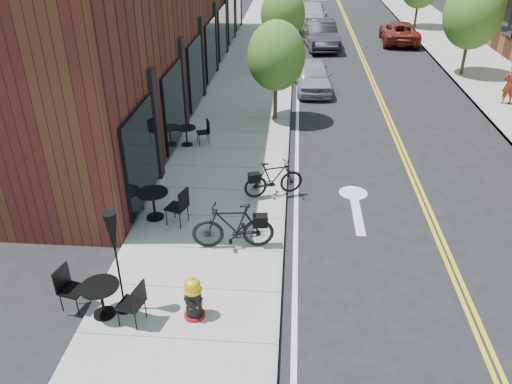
{
  "coord_description": "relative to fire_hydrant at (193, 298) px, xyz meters",
  "views": [
    {
      "loc": [
        0.1,
        -9.9,
        7.34
      ],
      "look_at": [
        -0.77,
        1.35,
        1.0
      ],
      "focal_mm": 35.0,
      "sensor_mm": 36.0,
      "label": 1
    }
  ],
  "objects": [
    {
      "name": "pedestrian",
      "position": [
        11.0,
        13.9,
        0.37
      ],
      "size": [
        0.63,
        0.42,
        1.68
      ],
      "primitive_type": "imported",
      "rotation": [
        0.0,
        0.0,
        3.18
      ],
      "color": "maroon",
      "rests_on": "sidewalk_far"
    },
    {
      "name": "parked_car_a",
      "position": [
        2.72,
        15.51,
        0.09
      ],
      "size": [
        1.82,
        4.06,
        1.35
      ],
      "primitive_type": "imported",
      "rotation": [
        0.0,
        0.0,
        0.06
      ],
      "color": "#94969B",
      "rests_on": "ground"
    },
    {
      "name": "bistro_set_c",
      "position": [
        -1.85,
        8.48,
        -0.04
      ],
      "size": [
        1.62,
        0.96,
        0.86
      ],
      "rotation": [
        0.0,
        0.0,
        0.38
      ],
      "color": "black",
      "rests_on": "sidewalk_near"
    },
    {
      "name": "ground",
      "position": [
        1.75,
        2.36,
        -0.59
      ],
      "size": [
        120.0,
        120.0,
        0.0
      ],
      "primitive_type": "plane",
      "color": "black",
      "rests_on": "ground"
    },
    {
      "name": "tree_far_b",
      "position": [
        10.35,
        18.36,
        2.47
      ],
      "size": [
        2.8,
        2.8,
        4.62
      ],
      "color": "#382B1E",
      "rests_on": "sidewalk_far"
    },
    {
      "name": "building_near",
      "position": [
        -4.75,
        16.36,
        2.91
      ],
      "size": [
        5.0,
        28.0,
        7.0
      ],
      "primitive_type": "cube",
      "color": "#471A16",
      "rests_on": "ground"
    },
    {
      "name": "bicycle_right",
      "position": [
        1.37,
        5.14,
        0.07
      ],
      "size": [
        1.83,
        1.12,
        1.07
      ],
      "primitive_type": "imported",
      "rotation": [
        0.0,
        0.0,
        1.95
      ],
      "color": "black",
      "rests_on": "sidewalk_near"
    },
    {
      "name": "parked_car_b",
      "position": [
        3.35,
        24.04,
        0.23
      ],
      "size": [
        2.36,
        5.15,
        1.64
      ],
      "primitive_type": "imported",
      "rotation": [
        0.0,
        0.0,
        0.13
      ],
      "color": "black",
      "rests_on": "ground"
    },
    {
      "name": "tree_near_a",
      "position": [
        1.15,
        11.36,
        2.02
      ],
      "size": [
        2.2,
        2.2,
        3.81
      ],
      "color": "#382B1E",
      "rests_on": "sidewalk_near"
    },
    {
      "name": "parked_car_c",
      "position": [
        2.88,
        30.16,
        0.24
      ],
      "size": [
        2.78,
        5.85,
        1.65
      ],
      "primitive_type": "imported",
      "rotation": [
        0.0,
        0.0,
        -0.08
      ],
      "color": "#AEADB2",
      "rests_on": "ground"
    },
    {
      "name": "bistro_set_b",
      "position": [
        -1.76,
        3.65,
        0.05
      ],
      "size": [
        1.95,
        1.05,
        1.03
      ],
      "rotation": [
        0.0,
        0.0,
        -0.32
      ],
      "color": "black",
      "rests_on": "sidewalk_near"
    },
    {
      "name": "fire_hydrant",
      "position": [
        0.0,
        0.0,
        0.0
      ],
      "size": [
        0.49,
        0.49,
        0.99
      ],
      "rotation": [
        0.0,
        0.0,
        -0.16
      ],
      "color": "maroon",
      "rests_on": "sidewalk_near"
    },
    {
      "name": "bistro_set_a",
      "position": [
        -1.85,
        -0.1,
        0.02
      ],
      "size": [
        1.85,
        0.94,
        0.97
      ],
      "rotation": [
        0.0,
        0.0,
        -0.24
      ],
      "color": "black",
      "rests_on": "sidewalk_near"
    },
    {
      "name": "bicycle_left",
      "position": [
        0.51,
        2.47,
        0.13
      ],
      "size": [
        2.05,
        0.8,
        1.2
      ],
      "primitive_type": "imported",
      "rotation": [
        0.0,
        0.0,
        -1.45
      ],
      "color": "black",
      "rests_on": "sidewalk_near"
    },
    {
      "name": "patio_umbrella",
      "position": [
        -1.49,
        0.1,
        1.21
      ],
      "size": [
        0.38,
        0.38,
        2.34
      ],
      "color": "black",
      "rests_on": "sidewalk_near"
    },
    {
      "name": "tree_near_b",
      "position": [
        1.15,
        19.36,
        2.13
      ],
      "size": [
        2.3,
        2.3,
        3.98
      ],
      "color": "#382B1E",
      "rests_on": "sidewalk_near"
    },
    {
      "name": "sidewalk_near",
      "position": [
        -0.25,
        12.36,
        -0.53
      ],
      "size": [
        4.0,
        70.0,
        0.12
      ],
      "primitive_type": "cube",
      "color": "#9E9B93",
      "rests_on": "ground"
    },
    {
      "name": "parked_car_far",
      "position": [
        8.43,
        25.76,
        0.08
      ],
      "size": [
        2.49,
        4.91,
        1.33
      ],
      "primitive_type": "imported",
      "rotation": [
        0.0,
        0.0,
        3.08
      ],
      "color": "maroon",
      "rests_on": "ground"
    }
  ]
}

